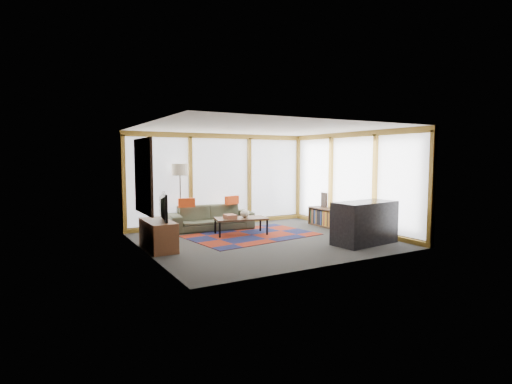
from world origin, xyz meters
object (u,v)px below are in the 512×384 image
floor_lamp (180,197)px  tv_console (158,235)px  coffee_table (241,226)px  bar_counter (365,223)px  bookshelf (337,220)px  television (160,206)px  sofa (211,218)px

floor_lamp → tv_console: floor_lamp is taller
coffee_table → bar_counter: bar_counter is taller
bookshelf → television: (-4.81, 0.05, 0.64)m
sofa → coffee_table: (0.37, -1.03, -0.11)m
television → bookshelf: bearing=-77.5°
sofa → floor_lamp: size_ratio=1.25×
sofa → coffee_table: size_ratio=1.73×
sofa → bar_counter: (2.30, -3.33, 0.15)m
floor_lamp → bar_counter: 4.79m
coffee_table → bookshelf: bearing=-12.6°
floor_lamp → tv_console: 2.36m
sofa → television: (-1.83, -1.57, 0.58)m
coffee_table → tv_console: tv_console is taller
sofa → bookshelf: bearing=-21.0°
tv_console → bar_counter: bearing=-22.2°
coffee_table → television: television is taller
television → tv_console: bearing=140.0°
tv_console → bar_counter: (4.20, -1.71, 0.17)m
floor_lamp → bar_counter: floor_lamp is taller
sofa → tv_console: size_ratio=1.80×
sofa → coffee_table: bearing=-62.9°
floor_lamp → bar_counter: size_ratio=1.18×
television → bar_counter: size_ratio=0.67×
bookshelf → television: bearing=179.4°
bookshelf → bar_counter: (-0.68, -1.71, 0.22)m
floor_lamp → bookshelf: size_ratio=0.85×
bookshelf → tv_console: 4.87m
bar_counter → floor_lamp: bearing=123.3°
sofa → bookshelf: 3.39m
sofa → floor_lamp: bearing=162.0°
floor_lamp → coffee_table: size_ratio=1.38×
coffee_table → television: size_ratio=1.27×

